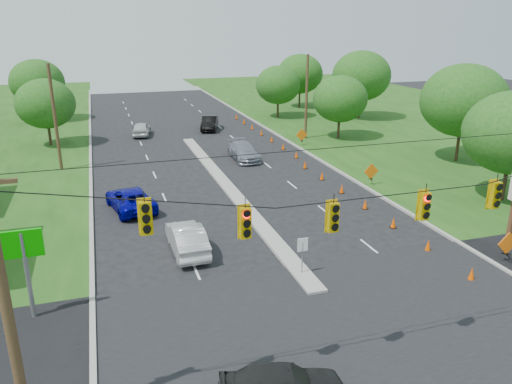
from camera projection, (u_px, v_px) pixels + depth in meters
name	position (u px, v px, depth m)	size (l,w,h in m)	color
ground	(360.00, 345.00, 19.77)	(160.00, 160.00, 0.00)	black
cross_street	(360.00, 345.00, 19.77)	(160.00, 14.00, 0.02)	black
curb_left	(91.00, 168.00, 43.94)	(0.25, 110.00, 0.16)	gray
curb_right	(303.00, 151.00, 49.74)	(0.25, 110.00, 0.16)	gray
median	(227.00, 187.00, 38.72)	(1.00, 34.00, 0.18)	gray
median_sign	(303.00, 249.00, 24.71)	(0.55, 0.06, 2.05)	gray
signal_span	(382.00, 240.00, 17.25)	(25.60, 0.32, 9.00)	#422D1C
utility_pole_far_left	(55.00, 118.00, 41.80)	(0.28, 0.28, 9.00)	#422D1C
utility_pole_far_right	(307.00, 97.00, 53.49)	(0.28, 0.28, 9.00)	#422D1C
cone_0	(472.00, 274.00, 24.60)	(0.32, 0.32, 0.70)	#F34C00
cone_1	(428.00, 245.00, 27.76)	(0.32, 0.32, 0.70)	#F34C00
cone_2	(393.00, 223.00, 30.92)	(0.32, 0.32, 0.70)	#F34C00
cone_3	(365.00, 204.00, 34.08)	(0.32, 0.32, 0.70)	#F34C00
cone_4	(342.00, 189.00, 37.24)	(0.32, 0.32, 0.70)	#F34C00
cone_5	(322.00, 176.00, 40.39)	(0.32, 0.32, 0.70)	#F34C00
cone_6	(305.00, 165.00, 43.55)	(0.32, 0.32, 0.70)	#F34C00
cone_7	(296.00, 155.00, 46.88)	(0.32, 0.32, 0.70)	#F34C00
cone_8	(283.00, 146.00, 50.04)	(0.32, 0.32, 0.70)	#F34C00
cone_9	(272.00, 139.00, 53.20)	(0.32, 0.32, 0.70)	#F34C00
cone_10	(261.00, 132.00, 56.35)	(0.32, 0.32, 0.70)	#F34C00
cone_11	(252.00, 127.00, 59.51)	(0.32, 0.32, 0.70)	#F34C00
cone_12	(244.00, 121.00, 62.67)	(0.32, 0.32, 0.70)	#F34C00
cone_13	(237.00, 117.00, 65.83)	(0.32, 0.32, 0.70)	#F34C00
work_sign_0	(508.00, 244.00, 26.13)	(1.27, 0.58, 1.37)	black
work_sign_1	(371.00, 172.00, 38.76)	(1.27, 0.58, 1.37)	black
work_sign_2	(302.00, 135.00, 51.39)	(1.27, 0.58, 1.37)	black
tree_5	(45.00, 104.00, 50.44)	(5.88, 5.88, 6.86)	black
tree_6	(37.00, 82.00, 63.20)	(6.72, 6.72, 7.84)	black
tree_8	(464.00, 100.00, 44.14)	(7.56, 7.56, 8.82)	black
tree_9	(340.00, 99.00, 53.64)	(5.88, 5.88, 6.86)	black
tree_10	(361.00, 76.00, 64.56)	(7.56, 7.56, 8.82)	black
tree_11	(300.00, 74.00, 73.54)	(6.72, 6.72, 7.84)	black
tree_12	(278.00, 85.00, 65.70)	(5.88, 5.88, 6.86)	black
white_sedan	(187.00, 238.00, 27.57)	(1.70, 4.88, 1.61)	#B8B4B5
blue_pickup	(130.00, 199.00, 33.84)	(2.47, 5.36, 1.49)	#040190
silver_car_far	(244.00, 151.00, 46.35)	(2.18, 5.36, 1.55)	gray
silver_car_oncoming	(142.00, 129.00, 56.17)	(1.83, 4.54, 1.55)	silver
dark_car_receding	(210.00, 123.00, 59.11)	(1.70, 4.88, 1.61)	black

